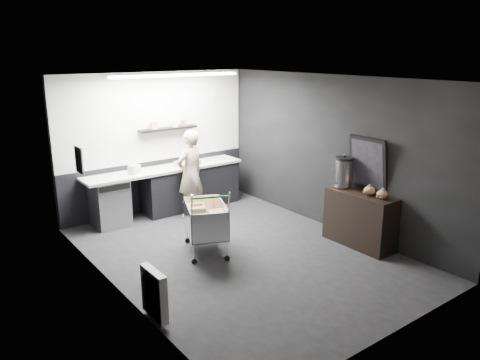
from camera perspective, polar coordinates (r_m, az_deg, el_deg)
floor at (r=7.46m, az=0.09°, el=-8.94°), size 5.50×5.50×0.00m
ceiling at (r=6.80m, az=0.10°, el=12.24°), size 5.50×5.50×0.00m
wall_back at (r=9.30m, az=-10.16°, el=4.53°), size 5.50×0.00×5.50m
wall_front at (r=5.18m, az=18.74°, el=-5.03°), size 5.50×0.00×5.50m
wall_left at (r=6.07m, az=-15.20°, el=-1.72°), size 0.00×5.50×5.50m
wall_right at (r=8.33m, az=11.18°, el=3.19°), size 0.00×5.50×5.50m
kitchen_wall_panel at (r=9.20m, az=-10.25°, el=7.57°), size 3.95×0.02×1.70m
dado_panel at (r=9.48m, az=-9.86°, el=-0.53°), size 3.95×0.02×1.00m
floating_shelf at (r=9.23m, az=-8.76°, el=6.22°), size 1.20×0.22×0.04m
wall_clock at (r=9.86m, az=-2.93°, el=10.08°), size 0.20×0.03×0.20m
poster at (r=7.21m, az=-19.05°, el=2.34°), size 0.02×0.30×0.40m
poster_red_band at (r=7.20m, az=-19.06°, el=2.89°), size 0.02×0.22×0.10m
radiator at (r=5.71m, az=-10.41°, el=-13.47°), size 0.10×0.50×0.60m
ceiling_strip at (r=8.35m, az=-7.73°, el=12.53°), size 2.40×0.20×0.04m
prep_counter at (r=9.29m, az=-8.23°, el=-1.07°), size 3.20×0.61×0.90m
person at (r=8.88m, az=-6.08°, el=0.78°), size 0.68×0.52×1.68m
shopping_cart at (r=7.36m, az=-4.22°, el=-5.03°), size 0.94×1.20×1.07m
sideboard at (r=7.84m, az=14.32°, el=-3.74°), size 0.51×1.19×1.78m
fire_extinguisher at (r=5.94m, az=-10.30°, el=-13.69°), size 0.14×0.14×0.45m
cardboard_box at (r=9.27m, az=-6.42°, el=2.08°), size 0.52×0.44×0.09m
pink_tub at (r=9.36m, az=-6.02°, el=2.57°), size 0.20×0.20×0.20m
white_container at (r=8.77m, az=-12.76°, el=1.26°), size 0.22×0.20×0.17m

